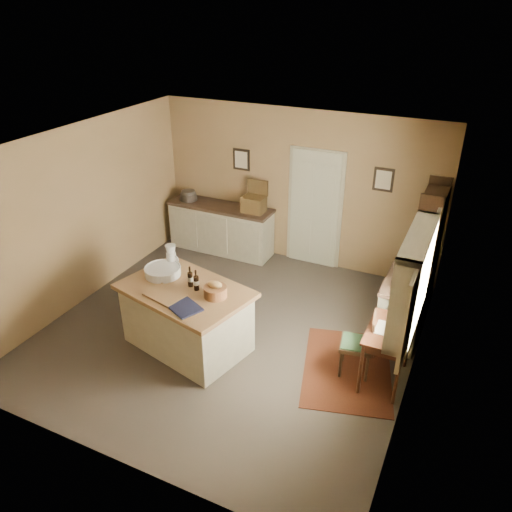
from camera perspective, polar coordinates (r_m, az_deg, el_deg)
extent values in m
plane|color=brown|center=(7.28, -2.90, -8.53)|extent=(5.00, 5.00, 0.00)
cube|color=#9B7A52|center=(8.67, 4.68, 7.76)|extent=(5.00, 0.10, 2.70)
cube|color=#9B7A52|center=(4.87, -17.39, -11.17)|extent=(5.00, 0.10, 2.70)
cube|color=#9B7A52|center=(7.97, -19.28, 4.40)|extent=(0.10, 5.00, 2.70)
cube|color=#9B7A52|center=(5.95, 18.65, -3.71)|extent=(0.10, 5.00, 2.70)
plane|color=silver|center=(6.09, -3.51, 12.40)|extent=(5.00, 5.00, 0.00)
cube|color=beige|center=(8.64, 6.71, 5.49)|extent=(0.97, 0.06, 2.11)
cube|color=black|center=(8.94, -1.68, 10.95)|extent=(0.32, 0.02, 0.38)
cube|color=beige|center=(8.93, -1.71, 10.93)|extent=(0.24, 0.01, 0.30)
cube|color=black|center=(8.17, 14.37, 8.45)|extent=(0.32, 0.02, 0.38)
cube|color=beige|center=(8.16, 14.35, 8.42)|extent=(0.24, 0.01, 0.30)
cube|color=beige|center=(5.96, 16.71, -7.10)|extent=(0.25, 1.32, 0.06)
cube|color=beige|center=(5.44, 18.21, 2.11)|extent=(0.25, 1.32, 0.06)
cube|color=white|center=(5.67, 18.61, -2.95)|extent=(0.01, 1.20, 1.00)
cube|color=beige|center=(4.98, 16.80, -7.29)|extent=(0.04, 0.35, 1.00)
cube|color=beige|center=(6.40, 19.39, 0.56)|extent=(0.04, 0.35, 1.00)
cube|color=beige|center=(6.83, -7.88, -7.19)|extent=(1.74, 1.31, 0.85)
cube|color=olive|center=(6.58, -8.14, -3.95)|extent=(1.89, 1.46, 0.06)
cylinder|color=white|center=(6.90, -10.60, -1.73)|extent=(0.49, 0.49, 0.11)
cube|color=olive|center=(6.44, -10.35, -4.43)|extent=(0.55, 0.45, 0.03)
cube|color=black|center=(6.17, -8.16, -5.85)|extent=(0.49, 0.45, 0.02)
cylinder|color=brown|center=(6.32, -4.68, -4.11)|extent=(0.29, 0.29, 0.14)
cylinder|color=black|center=(6.54, -7.54, -2.35)|extent=(0.07, 0.07, 0.29)
cylinder|color=black|center=(6.45, -6.86, -2.76)|extent=(0.07, 0.07, 0.29)
cube|color=beige|center=(9.30, -4.00, 3.05)|extent=(1.92, 0.53, 0.85)
cube|color=#332319|center=(9.12, -4.09, 5.62)|extent=(1.96, 0.56, 0.05)
cube|color=#4D381B|center=(8.77, -0.25, 5.92)|extent=(0.38, 0.29, 0.28)
cylinder|color=#59544F|center=(9.41, -7.74, 6.89)|extent=(0.33, 0.33, 0.18)
cube|color=#532311|center=(6.73, 10.37, -12.55)|extent=(1.48, 1.83, 0.01)
cube|color=#351A0F|center=(6.22, 14.97, -8.25)|extent=(0.50, 0.82, 0.03)
cube|color=#351A0F|center=(6.26, 14.89, -8.77)|extent=(0.44, 0.76, 0.10)
cube|color=silver|center=(6.21, 14.53, -8.02)|extent=(0.22, 0.30, 0.01)
cylinder|color=black|center=(6.37, 16.31, -7.03)|extent=(0.05, 0.05, 0.05)
cylinder|color=#351A0F|center=(6.19, 11.86, -12.62)|extent=(0.04, 0.04, 0.72)
cylinder|color=#351A0F|center=(6.15, 15.75, -13.51)|extent=(0.04, 0.04, 0.72)
cylinder|color=#351A0F|center=(6.77, 13.46, -8.83)|extent=(0.04, 0.04, 0.72)
cylinder|color=#351A0F|center=(6.73, 16.98, -9.60)|extent=(0.04, 0.04, 0.72)
cube|color=beige|center=(7.24, 16.31, -5.95)|extent=(0.52, 0.94, 0.85)
cube|color=#332319|center=(7.01, 16.80, -2.88)|extent=(0.55, 0.98, 0.05)
cylinder|color=silver|center=(6.85, 16.42, -2.88)|extent=(0.23, 0.23, 0.09)
cube|color=black|center=(7.43, 18.48, -0.42)|extent=(0.33, 0.04, 1.95)
cube|color=black|center=(8.19, 19.36, 2.10)|extent=(0.33, 0.04, 1.95)
cube|color=black|center=(7.80, 20.06, 0.68)|extent=(0.02, 0.88, 1.95)
cube|color=black|center=(8.25, 17.96, -4.84)|extent=(0.33, 0.84, 0.03)
cube|color=black|center=(8.01, 18.46, -1.90)|extent=(0.33, 0.84, 0.03)
cube|color=black|center=(7.79, 18.99, 1.22)|extent=(0.33, 0.84, 0.03)
cube|color=black|center=(7.63, 19.44, 3.84)|extent=(0.33, 0.84, 0.03)
cube|color=black|center=(7.49, 19.91, 6.56)|extent=(0.33, 0.84, 0.03)
cylinder|color=white|center=(7.76, 19.06, 1.62)|extent=(0.12, 0.12, 0.11)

